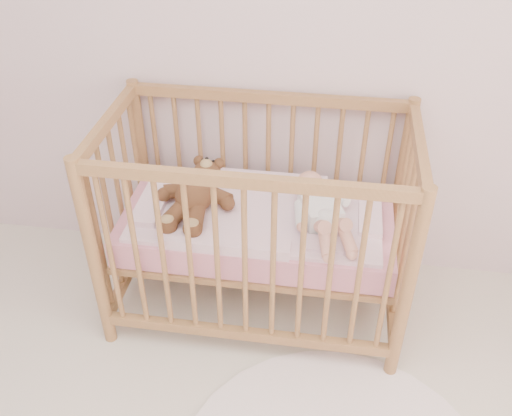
# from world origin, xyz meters

# --- Properties ---
(wall_back) EXTENTS (4.00, 0.02, 2.70)m
(wall_back) POSITION_xyz_m (0.00, 2.00, 1.35)
(wall_back) COLOR silver
(wall_back) RESTS_ON floor
(crib) EXTENTS (1.36, 0.76, 1.00)m
(crib) POSITION_xyz_m (0.08, 1.60, 0.50)
(crib) COLOR #AC7E49
(crib) RESTS_ON floor
(mattress) EXTENTS (1.22, 0.62, 0.13)m
(mattress) POSITION_xyz_m (0.08, 1.60, 0.49)
(mattress) COLOR pink
(mattress) RESTS_ON crib
(blanket) EXTENTS (1.10, 0.58, 0.06)m
(blanket) POSITION_xyz_m (0.08, 1.60, 0.56)
(blanket) COLOR #F7AAC6
(blanket) RESTS_ON mattress
(baby) EXTENTS (0.46, 0.65, 0.14)m
(baby) POSITION_xyz_m (0.36, 1.58, 0.64)
(baby) COLOR white
(baby) RESTS_ON blanket
(teddy_bear) EXTENTS (0.42, 0.56, 0.15)m
(teddy_bear) POSITION_xyz_m (-0.20, 1.58, 0.65)
(teddy_bear) COLOR brown
(teddy_bear) RESTS_ON blanket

